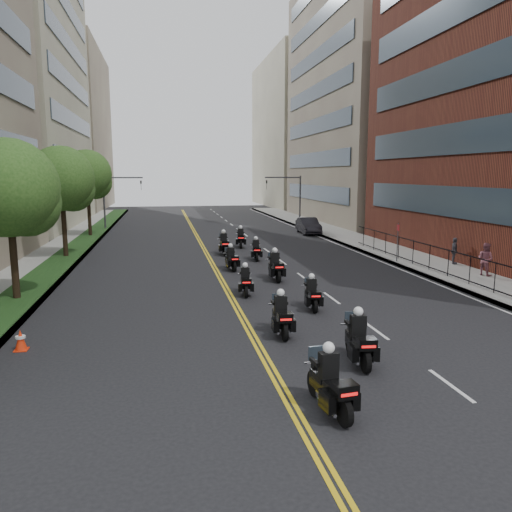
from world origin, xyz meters
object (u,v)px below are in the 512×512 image
(traffic_cone, at_px, (21,340))
(motorcycle_1, at_px, (359,342))
(pedestrian_b, at_px, (485,259))
(pedestrian_c, at_px, (454,251))
(motorcycle_6, at_px, (231,260))
(motorcycle_5, at_px, (275,267))
(motorcycle_8, at_px, (224,245))
(motorcycle_9, at_px, (241,239))
(parked_sedan, at_px, (308,226))
(motorcycle_4, at_px, (245,282))
(motorcycle_7, at_px, (256,251))
(motorcycle_3, at_px, (312,295))
(motorcycle_2, at_px, (281,317))
(motorcycle_0, at_px, (330,385))

(traffic_cone, bearing_deg, motorcycle_1, -16.57)
(pedestrian_b, distance_m, pedestrian_c, 3.55)
(traffic_cone, bearing_deg, motorcycle_6, 55.26)
(motorcycle_5, xyz_separation_m, motorcycle_8, (-1.73, 9.23, 0.01))
(motorcycle_9, distance_m, traffic_cone, 24.41)
(parked_sedan, bearing_deg, motorcycle_4, -110.12)
(motorcycle_5, distance_m, pedestrian_c, 12.18)
(motorcycle_8, xyz_separation_m, pedestrian_b, (13.45, -10.81, 0.35))
(motorcycle_4, relative_size, motorcycle_9, 0.89)
(pedestrian_b, xyz_separation_m, traffic_cone, (-22.47, -7.71, -0.73))
(traffic_cone, bearing_deg, pedestrian_b, 18.95)
(motorcycle_1, xyz_separation_m, pedestrian_b, (11.90, 10.86, 0.37))
(pedestrian_c, xyz_separation_m, traffic_cone, (-22.77, -11.25, -0.65))
(traffic_cone, bearing_deg, pedestrian_c, 26.29)
(motorcycle_7, height_order, motorcycle_8, motorcycle_8)
(motorcycle_3, relative_size, motorcycle_9, 0.89)
(pedestrian_c, bearing_deg, motorcycle_2, 157.84)
(motorcycle_7, bearing_deg, motorcycle_8, 130.74)
(pedestrian_b, bearing_deg, motorcycle_3, 90.29)
(motorcycle_0, bearing_deg, motorcycle_1, 49.74)
(motorcycle_0, xyz_separation_m, motorcycle_1, (1.90, 2.88, 0.01))
(motorcycle_1, height_order, pedestrian_c, pedestrian_c)
(parked_sedan, relative_size, traffic_cone, 6.74)
(motorcycle_5, height_order, parked_sedan, motorcycle_5)
(traffic_cone, bearing_deg, motorcycle_8, 64.05)
(motorcycle_2, bearing_deg, motorcycle_6, 93.45)
(motorcycle_6, distance_m, motorcycle_8, 5.92)
(motorcycle_1, height_order, parked_sedan, motorcycle_1)
(motorcycle_0, height_order, motorcycle_4, motorcycle_0)
(motorcycle_4, distance_m, pedestrian_c, 15.03)
(motorcycle_3, distance_m, motorcycle_6, 9.71)
(motorcycle_1, xyz_separation_m, motorcycle_9, (0.20, 25.05, -0.01))
(motorcycle_4, xyz_separation_m, traffic_cone, (-8.58, -6.29, -0.27))
(motorcycle_0, xyz_separation_m, motorcycle_2, (0.20, 6.03, -0.03))
(motorcycle_2, bearing_deg, pedestrian_b, 32.43)
(motorcycle_9, relative_size, pedestrian_c, 1.41)
(motorcycle_9, relative_size, traffic_cone, 3.36)
(motorcycle_0, height_order, motorcycle_7, motorcycle_0)
(motorcycle_1, bearing_deg, motorcycle_8, 99.61)
(motorcycle_5, bearing_deg, parked_sedan, 68.73)
(motorcycle_0, relative_size, pedestrian_c, 1.41)
(motorcycle_0, distance_m, parked_sedan, 37.14)
(motorcycle_1, xyz_separation_m, motorcycle_6, (-1.82, 15.76, -0.06))
(motorcycle_5, bearing_deg, pedestrian_c, 9.12)
(motorcycle_2, height_order, motorcycle_8, motorcycle_8)
(motorcycle_1, distance_m, motorcycle_9, 25.05)
(motorcycle_3, relative_size, motorcycle_7, 0.96)
(motorcycle_5, bearing_deg, motorcycle_3, -87.87)
(motorcycle_7, bearing_deg, motorcycle_6, -117.65)
(motorcycle_0, xyz_separation_m, motorcycle_5, (2.08, 15.32, 0.02))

